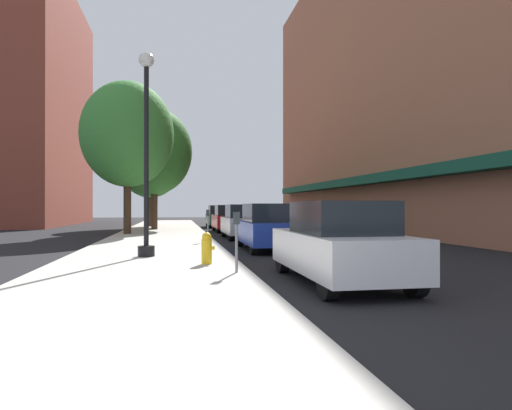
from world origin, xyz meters
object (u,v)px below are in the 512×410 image
object	(u,v)px
tree_near	(127,134)
car_blue	(268,227)
parking_meter_far	(237,234)
car_white	(339,243)
car_red	(229,219)
tree_mid	(150,161)
fire_hydrant	(207,248)
tree_far	(154,152)
parking_meter_near	(208,221)
lamppost	(146,150)
car_green	(219,217)
car_silver	(243,222)

from	to	relation	value
tree_near	car_blue	distance (m)	11.65
parking_meter_far	car_white	xyz separation A→B (m)	(1.95, -1.07, -0.14)
parking_meter_far	car_red	world-z (taller)	car_red
parking_meter_far	tree_mid	xyz separation A→B (m)	(-3.13, 24.20, 3.95)
fire_hydrant	tree_far	xyz separation A→B (m)	(-2.09, 17.99, 4.53)
fire_hydrant	car_white	bearing A→B (deg)	-46.53
fire_hydrant	tree_near	bearing A→B (deg)	103.68
car_red	parking_meter_near	bearing A→B (deg)	-99.65
parking_meter_near	tree_far	distance (m)	11.74
fire_hydrant	car_red	size ratio (longest dim) A/B	0.18
lamppost	tree_far	bearing A→B (deg)	91.75
lamppost	tree_near	distance (m)	11.80
car_white	car_green	world-z (taller)	same
tree_far	parking_meter_far	bearing A→B (deg)	-82.34
car_blue	lamppost	bearing A→B (deg)	-147.80
fire_hydrant	parking_meter_far	world-z (taller)	parking_meter_far
lamppost	parking_meter_near	bearing A→B (deg)	67.81
car_silver	car_green	xyz separation A→B (m)	(0.00, 12.30, 0.00)
tree_far	lamppost	bearing A→B (deg)	-88.25
parking_meter_near	tree_near	xyz separation A→B (m)	(-3.83, 6.23, 4.45)
car_green	tree_near	bearing A→B (deg)	-121.51
car_white	tree_mid	bearing A→B (deg)	101.33
parking_meter_near	car_green	bearing A→B (deg)	82.83
tree_mid	tree_far	bearing A→B (deg)	-83.81
tree_near	car_silver	world-z (taller)	tree_near
car_silver	tree_far	bearing A→B (deg)	120.93
fire_hydrant	car_silver	bearing A→B (deg)	76.66
fire_hydrant	car_white	size ratio (longest dim) A/B	0.18
tree_near	car_blue	size ratio (longest dim) A/B	1.88
lamppost	tree_far	size ratio (longest dim) A/B	0.77
parking_meter_near	car_green	distance (m)	15.62
car_white	car_blue	xyz separation A→B (m)	(0.00, 7.15, 0.00)
tree_mid	tree_near	bearing A→B (deg)	-94.40
parking_meter_far	parking_meter_near	bearing A→B (deg)	90.00
lamppost	car_white	distance (m)	6.66
tree_near	car_red	size ratio (longest dim) A/B	1.88
car_white	fire_hydrant	bearing A→B (deg)	133.42
tree_mid	car_blue	bearing A→B (deg)	-74.33
tree_near	car_white	size ratio (longest dim) A/B	1.88
car_blue	parking_meter_far	bearing A→B (deg)	-106.69
fire_hydrant	car_blue	xyz separation A→B (m)	(2.49, 4.52, 0.29)
fire_hydrant	tree_mid	distance (m)	23.20
parking_meter_near	car_silver	world-z (taller)	car_silver
parking_meter_near	car_red	world-z (taller)	car_red
tree_far	car_red	world-z (taller)	tree_far
parking_meter_far	car_red	distance (m)	18.30
fire_hydrant	tree_far	world-z (taller)	tree_far
tree_mid	car_green	size ratio (longest dim) A/B	1.74
car_blue	tree_near	bearing A→B (deg)	123.79
car_green	tree_mid	bearing A→B (deg)	-177.71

